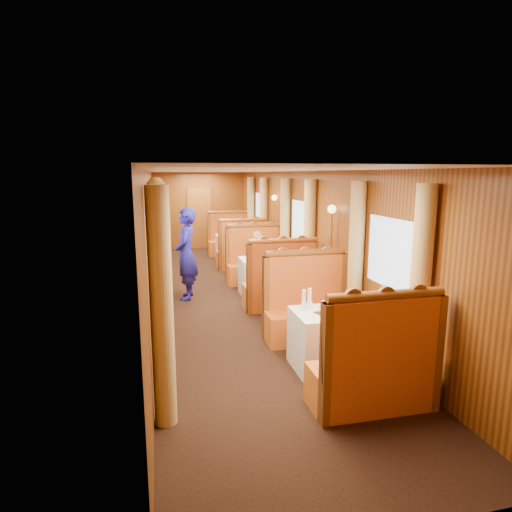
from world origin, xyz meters
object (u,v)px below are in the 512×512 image
object	(u,v)px
teapot_right	(339,308)
banquette_near_fwd	(374,371)
tea_tray	(330,314)
teapot_back	(328,304)
banquette_mid_aft	(255,264)
passenger	(258,252)
rose_vase_mid	(266,250)
banquette_far_aft	(229,241)
rose_vase_far	(237,229)
banquette_mid_fwd	(280,286)
banquette_far_fwd	(242,253)
fruit_plate	(362,310)
table_far	(235,248)
table_near	(335,340)
table_mid	(266,276)
banquette_near_aft	(307,311)
steward	(186,254)
teapot_left	(324,309)

from	to	relation	value
teapot_right	banquette_near_fwd	bearing A→B (deg)	-109.86
tea_tray	teapot_back	distance (m)	0.18
banquette_mid_aft	passenger	world-z (taller)	banquette_mid_aft
teapot_back	rose_vase_mid	distance (m)	3.43
banquette_near_fwd	banquette_far_aft	xyz separation A→B (m)	(0.00, 9.03, 0.00)
rose_vase_far	passenger	bearing A→B (deg)	-90.77
banquette_mid_fwd	banquette_far_fwd	world-z (taller)	same
banquette_far_aft	rose_vase_mid	xyz separation A→B (m)	(0.00, -4.51, 0.50)
teapot_right	fruit_plate	world-z (taller)	teapot_right
banquette_mid_aft	table_far	distance (m)	2.49
table_near	table_mid	distance (m)	3.50
banquette_near_fwd	teapot_back	world-z (taller)	banquette_near_fwd
banquette_mid_aft	rose_vase_far	xyz separation A→B (m)	(0.04, 2.46, 0.50)
table_near	banquette_mid_fwd	xyz separation A→B (m)	(0.00, 2.49, 0.05)
banquette_far_fwd	tea_tray	distance (m)	6.08
banquette_near_aft	teapot_back	world-z (taller)	banquette_near_aft
table_near	banquette_far_aft	size ratio (longest dim) A/B	0.78
table_near	table_far	size ratio (longest dim) A/B	1.00
banquette_far_fwd	teapot_back	xyz separation A→B (m)	(-0.07, -5.91, 0.40)
rose_vase_mid	steward	size ratio (longest dim) A/B	0.20
teapot_back	steward	world-z (taller)	steward
table_mid	rose_vase_far	xyz separation A→B (m)	(0.04, 3.48, 0.55)
teapot_back	table_far	bearing A→B (deg)	99.96
banquette_far_aft	tea_tray	distance (m)	8.11
banquette_mid_fwd	rose_vase_mid	bearing A→B (deg)	89.91
tea_tray	fruit_plate	distance (m)	0.42
banquette_mid_aft	teapot_right	xyz separation A→B (m)	(-0.00, -4.60, 0.39)
table_near	passenger	xyz separation A→B (m)	(-0.00, 4.24, 0.37)
banquette_far_aft	rose_vase_mid	distance (m)	4.54
banquette_far_fwd	rose_vase_mid	distance (m)	2.53
tea_tray	teapot_left	world-z (taller)	teapot_left
rose_vase_far	banquette_mid_aft	bearing A→B (deg)	-90.86
banquette_mid_fwd	banquette_near_fwd	bearing A→B (deg)	-90.00
banquette_mid_aft	banquette_far_aft	xyz separation A→B (m)	(0.00, 3.50, 0.00)
table_mid	tea_tray	bearing A→B (deg)	-91.82
banquette_near_fwd	passenger	size ratio (longest dim) A/B	1.76
tea_tray	teapot_back	bearing A→B (deg)	75.24
table_far	banquette_near_fwd	bearing A→B (deg)	-90.00
teapot_right	teapot_back	xyz separation A→B (m)	(-0.07, 0.16, 0.01)
table_near	banquette_far_fwd	xyz separation A→B (m)	(0.00, 5.99, 0.05)
table_mid	table_far	world-z (taller)	same
banquette_far_fwd	steward	size ratio (longest dim) A/B	0.75
banquette_near_aft	steward	size ratio (longest dim) A/B	0.75
fruit_plate	steward	xyz separation A→B (m)	(-1.92, 3.64, 0.13)
rose_vase_far	steward	xyz separation A→B (m)	(-1.64, -3.43, -0.03)
banquette_mid_fwd	banquette_mid_aft	xyz separation A→B (m)	(0.00, 2.03, 0.00)
banquette_far_fwd	teapot_left	size ratio (longest dim) A/B	8.32
banquette_far_fwd	steward	xyz separation A→B (m)	(-1.61, -2.44, 0.48)
banquette_far_fwd	table_far	bearing A→B (deg)	90.00
table_near	teapot_left	bearing A→B (deg)	-157.56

